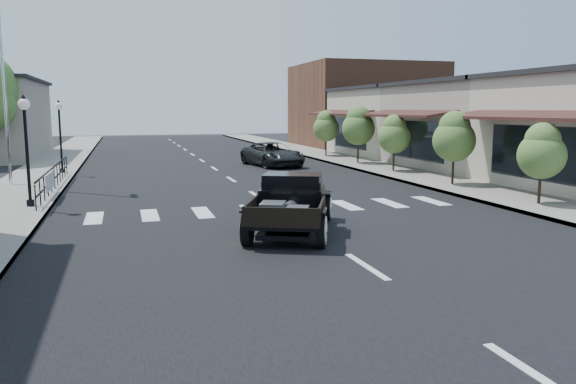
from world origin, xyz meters
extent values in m
plane|color=black|center=(0.00, 0.00, 0.00)|extent=(120.00, 120.00, 0.00)
cube|color=black|center=(0.00, 15.00, 0.01)|extent=(14.00, 80.00, 0.02)
cube|color=gray|center=(-8.50, 15.00, 0.07)|extent=(3.00, 80.00, 0.15)
cube|color=gray|center=(8.50, 15.00, 0.07)|extent=(3.00, 80.00, 0.15)
cube|color=#A9A08E|center=(15.00, 13.00, 2.25)|extent=(10.00, 9.00, 4.50)
cube|color=#B6AF9A|center=(15.00, 22.00, 2.25)|extent=(10.00, 9.00, 4.50)
cube|color=brown|center=(15.50, 32.00, 3.50)|extent=(11.00, 10.00, 7.00)
cylinder|color=silver|center=(-9.20, 12.00, 5.94)|extent=(0.12, 0.12, 11.58)
imported|color=black|center=(3.39, 17.44, 0.67)|extent=(3.07, 5.14, 1.34)
camera|label=1|loc=(-4.67, -13.22, 3.20)|focal=35.00mm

